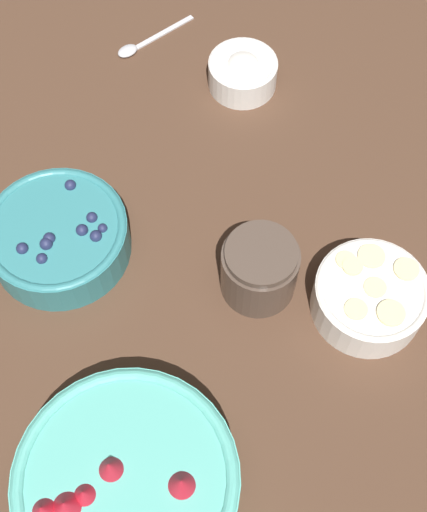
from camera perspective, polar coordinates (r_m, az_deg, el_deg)
The scene contains 7 objects.
ground_plane at distance 0.93m, azimuth -3.52°, elevation 1.62°, with size 4.00×4.00×0.00m, color #4C3323.
bowl_strawberries at distance 0.78m, azimuth -6.94°, elevation -17.58°, with size 0.24×0.24×0.08m.
bowl_blueberries at distance 0.91m, azimuth -12.33°, elevation 1.58°, with size 0.18×0.18×0.06m.
bowl_bananas at distance 0.87m, azimuth 12.40°, elevation -3.14°, with size 0.14×0.14×0.06m.
bowl_cream at distance 1.06m, azimuth 2.36°, elevation 14.57°, with size 0.10×0.10×0.05m.
jar_chocolate at distance 0.86m, azimuth 3.68°, elevation -1.13°, with size 0.09×0.09×0.09m.
spoon at distance 1.13m, azimuth -5.77°, elevation 16.55°, with size 0.03×0.14×0.01m.
Camera 1 is at (0.43, -0.18, 0.80)m, focal length 50.00 mm.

